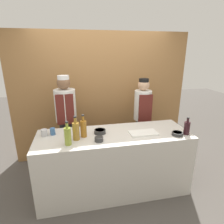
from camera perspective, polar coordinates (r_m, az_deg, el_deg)
ground_plane at (r=3.18m, az=0.59°, el=-22.10°), size 14.00×14.00×0.00m
cabinet_wall at (r=3.69m, az=-3.23°, el=4.67°), size 3.34×0.18×2.40m
counter at (r=2.90m, az=0.62°, el=-15.06°), size 2.18×0.75×0.93m
sauce_bowl_green at (r=2.47m, az=-4.01°, el=-8.19°), size 0.11×0.11×0.06m
sauce_bowl_red at (r=2.69m, az=-3.69°, el=-5.89°), size 0.16×0.16×0.05m
sauce_bowl_orange at (r=2.78m, az=19.30°, el=-6.22°), size 0.15×0.15×0.05m
cutting_board at (r=2.72m, az=9.50°, el=-6.27°), size 0.40×0.21×0.02m
bottle_wine at (r=2.83m, az=21.85°, el=-4.47°), size 0.08×0.08×0.26m
bottle_oil at (r=2.40m, az=-13.35°, el=-7.04°), size 0.08×0.08×0.31m
bottle_amber at (r=2.57m, az=-8.69°, el=-4.94°), size 0.08×0.08×0.32m
bottle_vinegar at (r=2.51m, az=-10.94°, el=-5.59°), size 0.09×0.09×0.33m
cup_steel at (r=2.76m, az=-19.99°, el=-5.94°), size 0.08×0.08×0.10m
cup_blue at (r=2.77m, az=-17.63°, el=-5.66°), size 0.07×0.07×0.10m
chef_left at (r=3.27m, az=-13.67°, el=-2.68°), size 0.34×0.34×1.69m
chef_right at (r=3.49m, az=9.12°, el=-1.74°), size 0.31×0.31×1.60m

